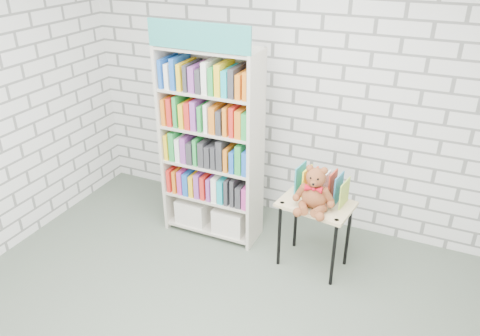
% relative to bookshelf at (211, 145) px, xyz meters
% --- Properties ---
extents(room_shell, '(4.52, 4.02, 2.81)m').
position_rel_bookshelf_xyz_m(room_shell, '(0.58, -1.36, 0.81)').
color(room_shell, silver).
rests_on(room_shell, ground).
extents(bookshelf, '(0.95, 0.37, 2.13)m').
position_rel_bookshelf_xyz_m(bookshelf, '(0.00, 0.00, 0.00)').
color(bookshelf, beige).
rests_on(bookshelf, ground).
extents(display_table, '(0.67, 0.51, 0.67)m').
position_rel_bookshelf_xyz_m(display_table, '(1.08, -0.12, -0.40)').
color(display_table, '#D2B97E').
rests_on(display_table, ground).
extents(table_books, '(0.46, 0.25, 0.26)m').
position_rel_bookshelf_xyz_m(table_books, '(1.10, -0.03, -0.18)').
color(table_books, teal).
rests_on(table_books, display_table).
extents(teddy_bear, '(0.36, 0.33, 0.39)m').
position_rel_bookshelf_xyz_m(teddy_bear, '(1.08, -0.23, -0.15)').
color(teddy_bear, brown).
rests_on(teddy_bear, display_table).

